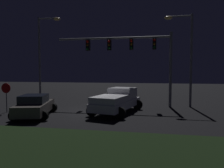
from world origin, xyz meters
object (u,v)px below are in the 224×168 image
(traffic_signal_gantry, at_px, (132,50))
(street_lamp_right, at_px, (186,49))
(stop_sign, at_px, (6,92))
(car_sedan, at_px, (35,106))
(street_lamp_left, at_px, (43,49))
(pickup_truck, at_px, (118,99))

(traffic_signal_gantry, relative_size, street_lamp_right, 1.29)
(traffic_signal_gantry, bearing_deg, stop_sign, -152.74)
(car_sedan, height_order, street_lamp_left, street_lamp_left)
(street_lamp_right, distance_m, stop_sign, 15.06)
(pickup_truck, height_order, car_sedan, pickup_truck)
(traffic_signal_gantry, distance_m, street_lamp_right, 4.66)
(street_lamp_left, bearing_deg, car_sedan, -66.89)
(traffic_signal_gantry, relative_size, street_lamp_left, 1.20)
(street_lamp_left, height_order, street_lamp_right, street_lamp_left)
(traffic_signal_gantry, height_order, stop_sign, traffic_signal_gantry)
(pickup_truck, distance_m, stop_sign, 8.48)
(pickup_truck, height_order, stop_sign, stop_sign)
(street_lamp_right, bearing_deg, pickup_truck, -146.43)
(traffic_signal_gantry, xyz_separation_m, street_lamp_right, (4.64, 0.39, 0.02))
(street_lamp_left, distance_m, stop_sign, 7.02)
(stop_sign, bearing_deg, pickup_truck, 10.14)
(street_lamp_right, relative_size, stop_sign, 3.60)
(pickup_truck, relative_size, street_lamp_left, 0.67)
(car_sedan, xyz_separation_m, street_lamp_left, (-2.90, 6.80, 4.61))
(car_sedan, height_order, street_lamp_right, street_lamp_right)
(street_lamp_right, bearing_deg, car_sedan, -151.19)
(car_sedan, distance_m, traffic_signal_gantry, 9.39)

